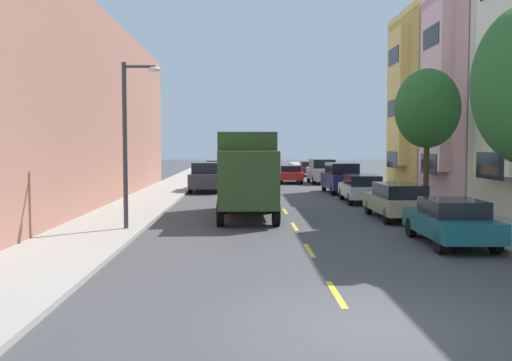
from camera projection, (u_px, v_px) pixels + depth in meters
The scene contains 18 objects.
ground_plane at pixel (272, 190), 40.07m from camera, with size 160.00×160.00×0.00m, color #424244.
sidewalk_left at pixel (164, 191), 37.93m from camera, with size 3.20×120.00×0.14m, color #A39E93.
sidewalk_right at pixel (381, 191), 38.22m from camera, with size 3.20×120.00×0.14m, color #A39E93.
lane_centerline_dashes at pixel (276, 197), 34.59m from camera, with size 0.14×47.20×0.01m.
townhouse_fourth_mustard at pixel (487, 105), 39.40m from camera, with size 12.57×7.65×12.02m.
apartment_block_opposite at pixel (11, 111), 29.51m from camera, with size 10.00×36.00×9.62m, color #B27560.
street_tree_second at pixel (427, 109), 26.37m from camera, with size 2.93×2.93×6.39m.
street_lamp at pixel (130, 131), 20.45m from camera, with size 1.35×0.28×5.84m.
delivery_box_truck at pixel (246, 170), 25.19m from camera, with size 2.52×7.53×3.61m.
parked_suv_charcoal at pixel (207, 177), 38.35m from camera, with size 2.08×4.85×1.93m.
parked_sedan_teal at pixel (451, 221), 17.99m from camera, with size 1.86×4.52×1.43m.
parked_wagon_white at pixel (361, 188), 31.17m from camera, with size 1.96×4.75×1.50m.
parked_sedan_burgundy at pixel (308, 168), 57.69m from camera, with size 1.81×4.50×1.43m.
parked_wagon_champagne at pixel (397, 200), 24.19m from camera, with size 1.86×4.72×1.50m.
parked_suv_navy at pixel (342, 178), 37.21m from camera, with size 2.08×4.85×1.93m.
parked_suv_silver at pixel (322, 171), 46.57m from camera, with size 2.02×4.83×1.93m.
parked_pickup_orange at pixel (217, 171), 50.83m from camera, with size 2.11×5.34×1.73m.
moving_red_sedan at pixel (290, 174), 46.99m from camera, with size 1.80×4.50×1.43m.
Camera 1 is at (-1.92, -9.93, 3.11)m, focal length 40.91 mm.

